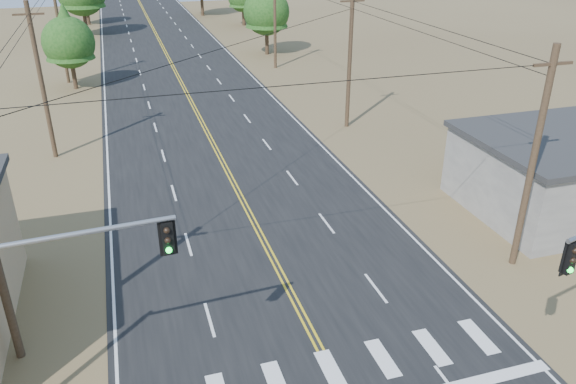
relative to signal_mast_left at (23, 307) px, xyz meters
name	(u,v)px	position (x,y,z in m)	size (l,w,h in m)	color
road	(216,150)	(9.15, 21.78, -4.65)	(15.00, 200.00, 0.02)	black
utility_pole_left_mid	(41,81)	(-1.35, 23.78, 0.46)	(1.80, 0.30, 10.00)	#4C3826
utility_pole_left_far	(60,29)	(-1.35, 43.78, 0.46)	(1.80, 0.30, 10.00)	#4C3826
utility_pole_right_near	(533,160)	(19.65, 3.78, 0.46)	(1.80, 0.30, 10.00)	#4C3826
utility_pole_right_mid	(350,60)	(19.65, 23.78, 0.46)	(1.80, 0.30, 10.00)	#4C3826
utility_pole_right_far	(275,18)	(19.65, 43.78, 0.46)	(1.80, 0.30, 10.00)	#4C3826
signal_mast_left	(23,307)	(0.00, 0.00, 0.00)	(6.33, 0.61, 6.81)	gray
tree_left_near	(68,37)	(-0.60, 41.26, 0.09)	(4.66, 4.66, 7.77)	#3F2D1E
tree_right_near	(266,7)	(20.55, 50.53, 0.72)	(5.28, 5.28, 8.79)	#3F2D1E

